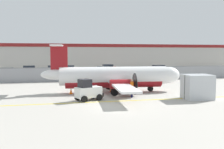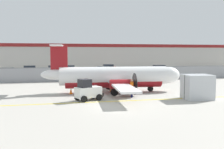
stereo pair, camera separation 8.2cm
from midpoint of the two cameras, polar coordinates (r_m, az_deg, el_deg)
name	(u,v)px [view 2 (the right image)]	position (r m, az deg, el deg)	size (l,w,h in m)	color
ground_plane	(117,101)	(21.51, 1.15, -6.11)	(140.00, 140.00, 0.01)	#ADA89E
perimeter_fence	(92,74)	(37.00, -4.47, 0.22)	(98.00, 0.10, 2.10)	gray
parking_lot_strip	(85,74)	(48.48, -6.23, 0.04)	(98.00, 17.00, 0.12)	#38383A
background_building	(78,57)	(66.74, -7.85, 4.08)	(91.00, 8.10, 6.50)	beige
commuter_airplane	(116,77)	(26.21, 1.11, -0.60)	(14.77, 16.07, 4.92)	white
baggage_tug	(88,91)	(21.81, -5.46, -3.71)	(2.57, 2.08, 1.88)	silver
ground_crew_worker	(132,87)	(23.33, 4.62, -2.90)	(0.45, 0.53, 1.70)	#191E4C
cargo_container	(197,87)	(23.63, 19.00, -2.69)	(2.53, 2.16, 2.20)	#B7BCC1
traffic_cone_near_left	(111,89)	(26.70, -0.07, -3.29)	(0.36, 0.36, 0.64)	orange
traffic_cone_near_right	(71,91)	(25.60, -9.29, -3.71)	(0.36, 0.36, 0.64)	orange
traffic_cone_far_left	(88,87)	(28.02, -5.52, -2.93)	(0.36, 0.36, 0.64)	orange
parked_car_0	(5,72)	(45.73, -23.18, 0.44)	(4.23, 2.06, 1.58)	navy
parked_car_1	(29,70)	(52.03, -18.38, 1.07)	(4.33, 2.29, 1.58)	silver
parked_car_2	(53,69)	(51.47, -13.21, 1.15)	(4.29, 2.19, 1.58)	black
parked_car_3	(69,69)	(51.50, -9.85, 1.21)	(4.35, 2.34, 1.58)	#19662D
parked_car_4	(103,71)	(46.61, -2.09, 0.90)	(4.36, 2.36, 1.58)	gray
parked_car_5	(108,68)	(55.10, -0.96, 1.51)	(4.24, 2.09, 1.58)	red
parked_car_6	(148,71)	(44.76, 8.32, 0.69)	(4.35, 2.32, 1.58)	red
parked_car_7	(160,69)	(52.56, 10.86, 1.27)	(4.21, 2.01, 1.58)	navy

